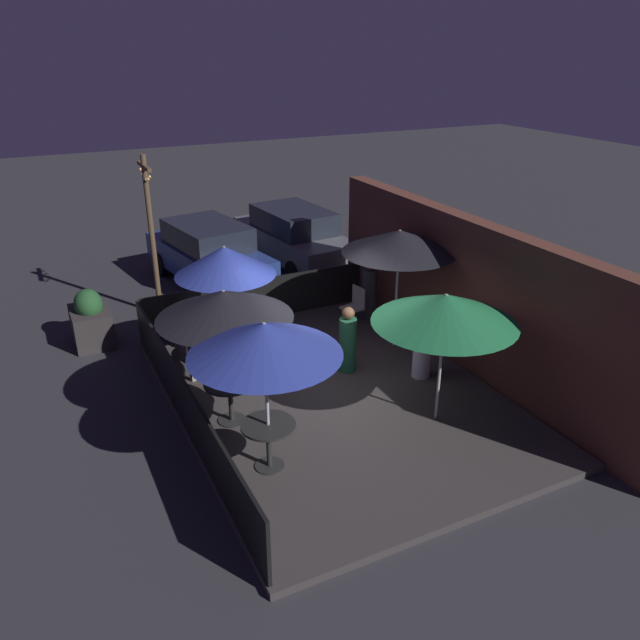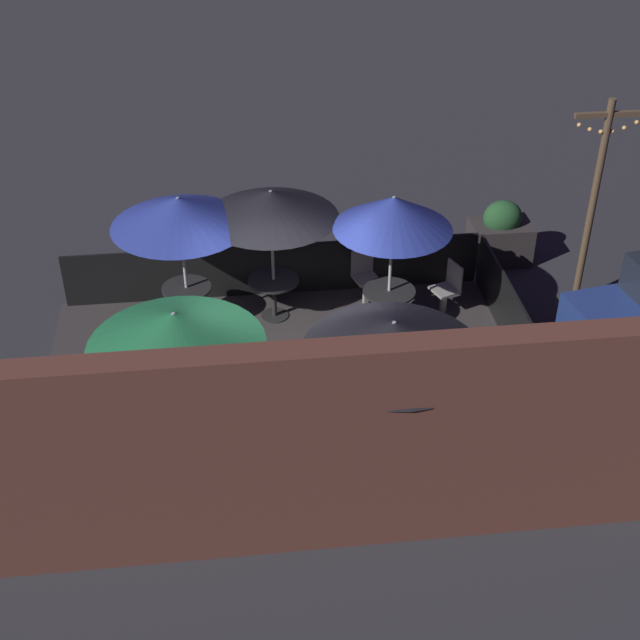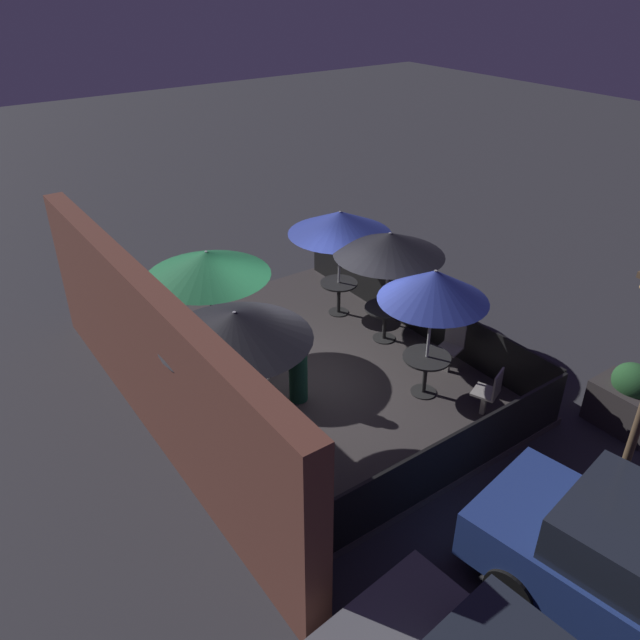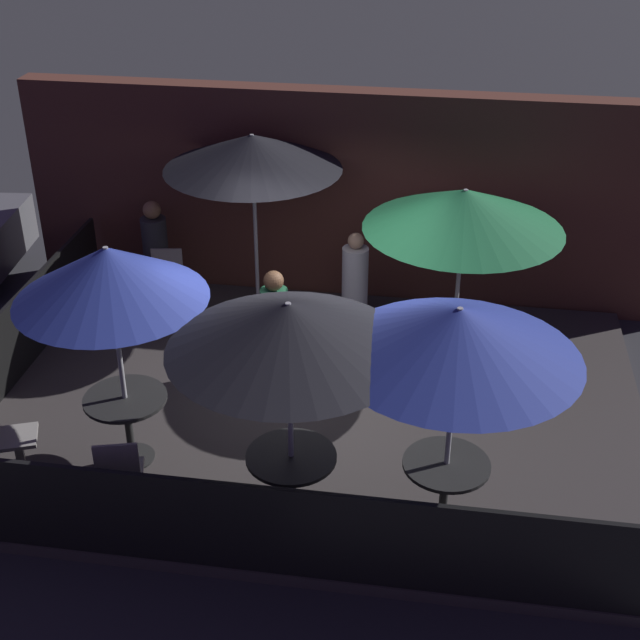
{
  "view_description": "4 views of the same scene",
  "coord_description": "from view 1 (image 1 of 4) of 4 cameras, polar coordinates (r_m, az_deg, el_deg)",
  "views": [
    {
      "loc": [
        8.53,
        -4.46,
        5.87
      ],
      "look_at": [
        -0.84,
        0.17,
        1.17
      ],
      "focal_mm": 35.0,
      "sensor_mm": 36.0,
      "label": 1
    },
    {
      "loc": [
        0.72,
        10.46,
        8.45
      ],
      "look_at": [
        -0.53,
        -0.38,
        1.02
      ],
      "focal_mm": 50.0,
      "sensor_mm": 36.0,
      "label": 2
    },
    {
      "loc": [
        -8.0,
        5.43,
        6.83
      ],
      "look_at": [
        -0.27,
        -0.07,
        1.32
      ],
      "focal_mm": 35.0,
      "sensor_mm": 36.0,
      "label": 3
    },
    {
      "loc": [
        1.32,
        -8.24,
        5.93
      ],
      "look_at": [
        0.07,
        -0.31,
        1.38
      ],
      "focal_mm": 50.0,
      "sensor_mm": 36.0,
      "label": 4
    }
  ],
  "objects": [
    {
      "name": "patio_umbrella_0",
      "position": [
        11.34,
        -8.7,
        5.37
      ],
      "size": [
        1.83,
        1.83,
        2.41
      ],
      "color": "#B2B2B7",
      "rests_on": "patio_deck"
    },
    {
      "name": "light_post",
      "position": [
        14.42,
        -15.19,
        8.08
      ],
      "size": [
        1.1,
        0.12,
        3.68
      ],
      "color": "brown",
      "rests_on": "ground_plane"
    },
    {
      "name": "planter_box",
      "position": [
        13.87,
        -20.22,
        -0.01
      ],
      "size": [
        1.1,
        0.77,
        1.2
      ],
      "color": "#332D2D",
      "rests_on": "ground_plane"
    },
    {
      "name": "parked_car_1",
      "position": [
        17.67,
        -2.39,
        7.69
      ],
      "size": [
        4.53,
        2.13,
        1.62
      ],
      "rotation": [
        0.0,
        0.0,
        0.1
      ],
      "color": "#5B5B60",
      "rests_on": "ground_plane"
    },
    {
      "name": "patio_umbrella_2",
      "position": [
        9.58,
        -8.77,
        1.43
      ],
      "size": [
        2.12,
        2.12,
        2.31
      ],
      "color": "#B2B2B7",
      "rests_on": "patio_deck"
    },
    {
      "name": "dining_table_0",
      "position": [
        11.92,
        -8.25,
        -1.63
      ],
      "size": [
        0.84,
        0.84,
        0.76
      ],
      "color": "black",
      "rests_on": "patio_deck"
    },
    {
      "name": "patron_1",
      "position": [
        13.97,
        4.56,
        2.66
      ],
      "size": [
        0.36,
        0.36,
        1.38
      ],
      "rotation": [
        0.0,
        0.0,
        0.05
      ],
      "color": "#333338",
      "rests_on": "patio_deck"
    },
    {
      "name": "fence_front",
      "position": [
        10.19,
        -12.23,
        -7.56
      ],
      "size": [
        7.08,
        0.05,
        0.95
      ],
      "color": "black",
      "rests_on": "patio_deck"
    },
    {
      "name": "ground_plane",
      "position": [
        11.27,
        1.13,
        -7.16
      ],
      "size": [
        60.0,
        60.0,
        0.0
      ],
      "primitive_type": "plane",
      "color": "#2D2D33"
    },
    {
      "name": "fence_side_left",
      "position": [
        13.95,
        -5.65,
        1.89
      ],
      "size": [
        0.05,
        5.16,
        0.95
      ],
      "color": "black",
      "rests_on": "patio_deck"
    },
    {
      "name": "patio_deck",
      "position": [
        11.24,
        1.13,
        -6.9
      ],
      "size": [
        7.28,
        5.36,
        0.12
      ],
      "color": "#383333",
      "rests_on": "ground_plane"
    },
    {
      "name": "patio_umbrella_4",
      "position": [
        9.78,
        11.39,
        1.01
      ],
      "size": [
        2.29,
        2.29,
        2.21
      ],
      "color": "#B2B2B7",
      "rests_on": "patio_deck"
    },
    {
      "name": "building_wall",
      "position": [
        12.1,
        13.52,
        2.15
      ],
      "size": [
        8.88,
        0.36,
        2.92
      ],
      "color": "brown",
      "rests_on": "ground_plane"
    },
    {
      "name": "patio_chair_0",
      "position": [
        12.81,
        -11.56,
        -0.55
      ],
      "size": [
        0.52,
        0.52,
        0.9
      ],
      "rotation": [
        0.0,
        0.0,
        0.37
      ],
      "color": "gray",
      "rests_on": "patio_deck"
    },
    {
      "name": "dining_table_2",
      "position": [
        10.25,
        -8.24,
        -6.37
      ],
      "size": [
        0.84,
        0.84,
        0.73
      ],
      "color": "black",
      "rests_on": "patio_deck"
    },
    {
      "name": "patio_umbrella_1",
      "position": [
        8.39,
        -5.09,
        -1.75
      ],
      "size": [
        2.13,
        2.13,
        2.33
      ],
      "color": "#B2B2B7",
      "rests_on": "patio_deck"
    },
    {
      "name": "parked_car_0",
      "position": [
        16.48,
        -10.15,
        6.08
      ],
      "size": [
        4.49,
        2.38,
        1.62
      ],
      "rotation": [
        0.0,
        0.0,
        0.17
      ],
      "color": "navy",
      "rests_on": "ground_plane"
    },
    {
      "name": "patron_2",
      "position": [
        11.59,
        9.35,
        -2.44
      ],
      "size": [
        0.35,
        0.35,
        1.34
      ],
      "rotation": [
        0.0,
        0.0,
        3.19
      ],
      "color": "silver",
      "rests_on": "patio_deck"
    },
    {
      "name": "patio_chair_2",
      "position": [
        13.48,
        3.16,
        1.29
      ],
      "size": [
        0.46,
        0.46,
        0.92
      ],
      "rotation": [
        0.0,
        0.0,
        -1.4
      ],
      "color": "gray",
      "rests_on": "patio_deck"
    },
    {
      "name": "patron_0",
      "position": [
        11.66,
        2.54,
        -2.0
      ],
      "size": [
        0.4,
        0.4,
        1.3
      ],
      "rotation": [
        0.0,
        0.0,
        1.85
      ],
      "color": "#236642",
      "rests_on": "patio_deck"
    },
    {
      "name": "patio_umbrella_3",
      "position": [
        12.15,
        7.27,
        7.15
      ],
      "size": [
        2.23,
        2.23,
        2.44
      ],
      "color": "#B2B2B7",
      "rests_on": "patio_deck"
    },
    {
      "name": "patio_chair_1",
      "position": [
        11.53,
        -11.99,
        -3.28
      ],
      "size": [
        0.49,
        0.49,
        0.95
      ],
      "rotation": [
        0.0,
        0.0,
        1.84
      ],
      "color": "gray",
      "rests_on": "patio_deck"
    },
    {
      "name": "dining_table_1",
      "position": [
        9.15,
        -4.74,
        -10.29
      ],
      "size": [
        0.8,
        0.8,
        0.73
      ],
      "color": "black",
      "rests_on": "patio_deck"
    }
  ]
}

